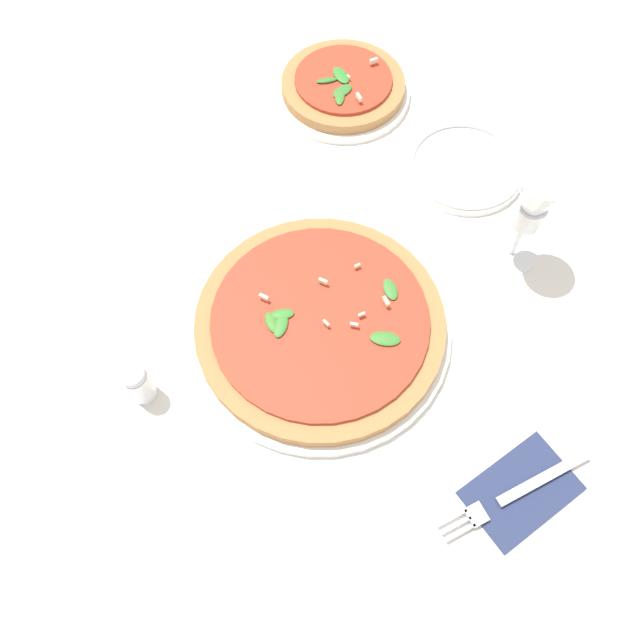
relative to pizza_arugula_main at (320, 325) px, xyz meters
name	(u,v)px	position (x,y,z in m)	size (l,w,h in m)	color
ground_plane	(335,331)	(-0.02, 0.01, -0.02)	(6.00, 6.00, 0.00)	silver
pizza_arugula_main	(320,325)	(0.00, 0.00, 0.00)	(0.35, 0.35, 0.05)	white
pizza_personal_side	(343,87)	(-0.17, -0.41, 0.00)	(0.22, 0.22, 0.05)	white
wine_glass	(534,205)	(-0.30, -0.04, 0.09)	(0.07, 0.07, 0.17)	white
napkin	(521,490)	(-0.16, 0.28, -0.01)	(0.15, 0.12, 0.01)	navy
fork	(517,492)	(-0.16, 0.28, -0.01)	(0.21, 0.05, 0.00)	silver
side_plate_white	(465,167)	(-0.30, -0.20, -0.01)	(0.18, 0.18, 0.02)	white
shaker_pepper	(138,384)	(0.24, 0.02, 0.02)	(0.03, 0.03, 0.07)	silver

